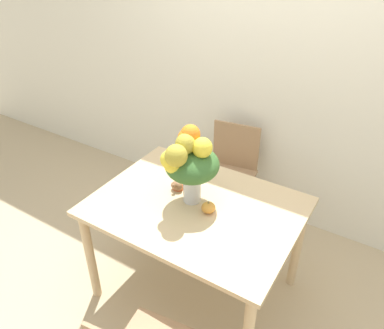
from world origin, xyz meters
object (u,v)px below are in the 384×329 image
flower_vase (190,162)px  pumpkin (208,208)px  turkey_figurine (178,185)px  dining_chair_near_window (230,174)px

flower_vase → pumpkin: (0.15, -0.03, -0.26)m
turkey_figurine → dining_chair_near_window: dining_chair_near_window is taller
flower_vase → dining_chair_near_window: (-0.12, 0.83, -0.60)m
flower_vase → turkey_figurine: (-0.14, 0.07, -0.26)m
flower_vase → turkey_figurine: flower_vase is taller
flower_vase → pumpkin: 0.30m
flower_vase → dining_chair_near_window: 1.03m
flower_vase → turkey_figurine: size_ratio=4.62×
turkey_figurine → dining_chair_near_window: (0.01, 0.76, -0.34)m
flower_vase → turkey_figurine: bearing=153.1°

